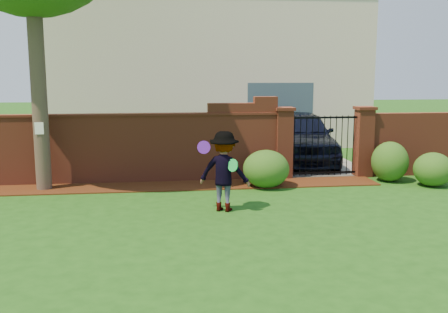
{
  "coord_description": "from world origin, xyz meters",
  "views": [
    {
      "loc": [
        -0.85,
        -9.08,
        2.81
      ],
      "look_at": [
        0.49,
        1.4,
        1.05
      ],
      "focal_mm": 41.26,
      "sensor_mm": 36.0,
      "label": 1
    }
  ],
  "objects": [
    {
      "name": "house",
      "position": [
        1.0,
        12.0,
        3.16
      ],
      "size": [
        12.4,
        6.4,
        6.3
      ],
      "color": "beige",
      "rests_on": "ground"
    },
    {
      "name": "pillar_right",
      "position": [
        4.6,
        4.0,
        0.96
      ],
      "size": [
        0.5,
        0.5,
        1.88
      ],
      "color": "brown",
      "rests_on": "ground"
    },
    {
      "name": "frisbee_green",
      "position": [
        0.58,
        0.75,
        0.98
      ],
      "size": [
        0.21,
        0.23,
        0.26
      ],
      "primitive_type": "cylinder",
      "rotation": [
        1.43,
        0.0,
        -0.86
      ],
      "color": "green",
      "rests_on": "man"
    },
    {
      "name": "shrub_middle",
      "position": [
        5.02,
        3.26,
        0.52
      ],
      "size": [
        0.94,
        0.94,
        1.03
      ],
      "primitive_type": "ellipsoid",
      "color": "#1D4F17",
      "rests_on": "ground"
    },
    {
      "name": "paper_notice",
      "position": [
        -3.6,
        3.21,
        1.5
      ],
      "size": [
        0.2,
        0.01,
        0.28
      ],
      "primitive_type": "cube",
      "color": "white",
      "rests_on": "tree"
    },
    {
      "name": "man",
      "position": [
        0.43,
        0.98,
        0.81
      ],
      "size": [
        1.21,
        0.98,
        1.63
      ],
      "primitive_type": "imported",
      "rotation": [
        0.0,
        0.0,
        2.72
      ],
      "color": "gray",
      "rests_on": "ground"
    },
    {
      "name": "driveway",
      "position": [
        3.5,
        8.0,
        0.01
      ],
      "size": [
        3.2,
        8.0,
        0.01
      ],
      "primitive_type": "cube",
      "color": "slate",
      "rests_on": "ground"
    },
    {
      "name": "pillar_left",
      "position": [
        2.4,
        4.0,
        0.96
      ],
      "size": [
        0.5,
        0.5,
        1.88
      ],
      "color": "brown",
      "rests_on": "ground"
    },
    {
      "name": "frisbee_purple",
      "position": [
        0.03,
        0.94,
        1.32
      ],
      "size": [
        0.26,
        0.08,
        0.26
      ],
      "primitive_type": "cylinder",
      "rotation": [
        1.36,
        0.0,
        -0.03
      ],
      "color": "#611BAE",
      "rests_on": "man"
    },
    {
      "name": "shrub_left",
      "position": [
        1.72,
        2.96,
        0.46
      ],
      "size": [
        1.13,
        1.13,
        0.92
      ],
      "primitive_type": "ellipsoid",
      "color": "#1D4F17",
      "rests_on": "ground"
    },
    {
      "name": "iron_gate",
      "position": [
        3.5,
        4.0,
        0.85
      ],
      "size": [
        1.78,
        0.03,
        1.6
      ],
      "color": "black",
      "rests_on": "ground"
    },
    {
      "name": "brick_wall",
      "position": [
        -2.01,
        4.0,
        0.93
      ],
      "size": [
        8.7,
        0.31,
        2.16
      ],
      "color": "brown",
      "rests_on": "ground"
    },
    {
      "name": "ground",
      "position": [
        0.0,
        0.0,
        -0.01
      ],
      "size": [
        80.0,
        80.0,
        0.01
      ],
      "primitive_type": "cube",
      "color": "#1C4C13",
      "rests_on": "ground"
    },
    {
      "name": "brick_wall_return",
      "position": [
        6.6,
        4.0,
        0.85
      ],
      "size": [
        4.0,
        0.25,
        1.7
      ],
      "primitive_type": "cube",
      "color": "brown",
      "rests_on": "ground"
    },
    {
      "name": "mulch_bed",
      "position": [
        -0.95,
        3.34,
        0.01
      ],
      "size": [
        11.1,
        1.08,
        0.03
      ],
      "primitive_type": "cube",
      "color": "#38190A",
      "rests_on": "ground"
    },
    {
      "name": "shrub_right",
      "position": [
        5.83,
        2.58,
        0.42
      ],
      "size": [
        0.94,
        0.94,
        0.84
      ],
      "primitive_type": "ellipsoid",
      "color": "#1D4F17",
      "rests_on": "ground"
    },
    {
      "name": "car",
      "position": [
        3.45,
        6.11,
        0.81
      ],
      "size": [
        2.39,
        4.94,
        1.63
      ],
      "primitive_type": "imported",
      "rotation": [
        0.0,
        0.0,
        -0.1
      ],
      "color": "black",
      "rests_on": "ground"
    }
  ]
}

